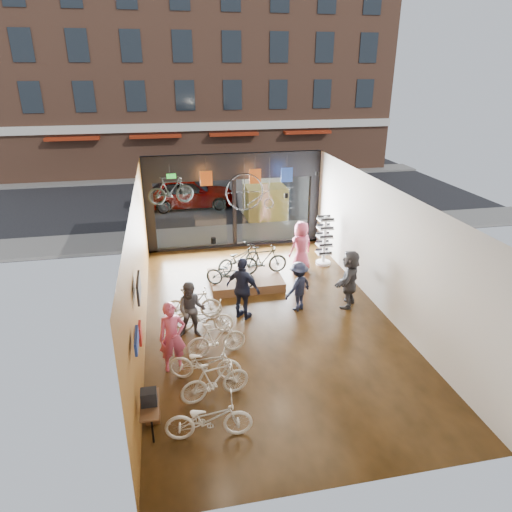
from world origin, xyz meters
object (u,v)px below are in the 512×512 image
object	(u,v)px
customer_2	(243,289)
sunglasses_rack	(324,241)
display_bike_mid	(263,260)
display_platform	(245,280)
box_truck	(258,187)
customer_3	(298,286)
customer_4	(301,247)
hung_bike	(171,190)
display_bike_left	(230,274)
floor_bike_4	(204,317)
floor_bike_1	(215,380)
floor_bike_5	(193,304)
floor_bike_2	(205,363)
display_bike_right	(239,259)
customer_0	(172,337)
floor_bike_0	(209,418)
customer_1	(192,310)
penny_farthing	(252,193)
street_car	(188,192)
customer_5	(350,279)
floor_bike_3	(216,339)

from	to	relation	value
customer_2	sunglasses_rack	world-z (taller)	customer_2
display_bike_mid	display_platform	bearing A→B (deg)	94.66
box_truck	customer_3	world-z (taller)	box_truck
box_truck	customer_4	distance (m)	7.94
hung_bike	display_bike_left	bearing A→B (deg)	-156.55
floor_bike_4	display_platform	world-z (taller)	floor_bike_4
floor_bike_1	floor_bike_5	size ratio (longest dim) A/B	0.97
floor_bike_2	display_bike_right	size ratio (longest dim) A/B	0.99
customer_4	sunglasses_rack	size ratio (longest dim) A/B	0.99
display_bike_left	customer_2	distance (m)	1.58
display_bike_left	customer_0	distance (m)	4.13
floor_bike_0	sunglasses_rack	size ratio (longest dim) A/B	0.93
customer_3	display_platform	bearing A→B (deg)	-90.62
display_bike_right	customer_1	bearing A→B (deg)	123.56
floor_bike_0	floor_bike_5	world-z (taller)	floor_bike_5
floor_bike_5	display_platform	distance (m)	2.76
sunglasses_rack	display_platform	bearing A→B (deg)	-177.96
floor_bike_5	hung_bike	world-z (taller)	hung_bike
floor_bike_2	customer_2	xyz separation A→B (m)	(1.38, 2.65, 0.49)
floor_bike_0	floor_bike_1	world-z (taller)	floor_bike_1
display_platform	sunglasses_rack	bearing A→B (deg)	19.26
floor_bike_5	customer_0	bearing A→B (deg)	170.80
display_bike_right	sunglasses_rack	size ratio (longest dim) A/B	0.93
floor_bike_1	floor_bike_2	size ratio (longest dim) A/B	0.92
customer_3	penny_farthing	size ratio (longest dim) A/B	0.87
box_truck	customer_0	world-z (taller)	box_truck
floor_bike_1	floor_bike_5	world-z (taller)	floor_bike_5
customer_3	display_bike_mid	bearing A→B (deg)	-106.00
street_car	hung_bike	distance (m)	8.14
display_bike_right	customer_5	bearing A→B (deg)	-158.53
floor_bike_1	penny_farthing	bearing A→B (deg)	-28.93
floor_bike_3	display_platform	xyz separation A→B (m)	(1.46, 3.90, -0.31)
display_bike_mid	customer_0	size ratio (longest dim) A/B	0.92
street_car	floor_bike_0	xyz separation A→B (m)	(-0.63, -16.34, -0.36)
display_bike_right	customer_1	size ratio (longest dim) A/B	1.08
street_car	floor_bike_5	world-z (taller)	street_car
floor_bike_2	penny_farthing	world-z (taller)	penny_farthing
display_bike_left	customer_3	size ratio (longest dim) A/B	1.04
display_platform	customer_3	bearing A→B (deg)	-58.45
display_platform	customer_2	xyz separation A→B (m)	(-0.46, -2.20, 0.80)
hung_bike	display_bike_mid	bearing A→B (deg)	-131.37
display_bike_mid	floor_bike_5	bearing A→B (deg)	126.65
floor_bike_0	penny_farthing	xyz separation A→B (m)	(2.68, 9.22, 2.04)
customer_2	penny_farthing	world-z (taller)	penny_farthing
floor_bike_1	floor_bike_2	distance (m)	0.73
floor_bike_5	customer_4	world-z (taller)	customer_4
box_truck	display_bike_left	distance (m)	9.72
customer_0	penny_farthing	bearing A→B (deg)	56.29
floor_bike_1	customer_1	distance (m)	2.69
street_car	display_platform	world-z (taller)	street_car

